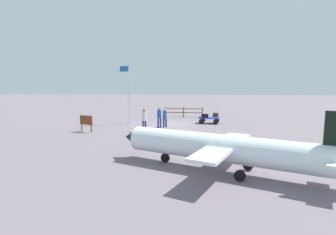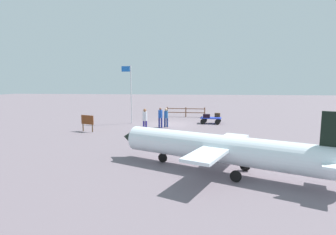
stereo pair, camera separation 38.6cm
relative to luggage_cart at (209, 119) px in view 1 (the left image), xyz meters
name	(u,v)px [view 1 (the left image)]	position (x,y,z in m)	size (l,w,h in m)	color
ground_plane	(169,124)	(3.69, 0.91, -0.42)	(120.00, 120.00, 0.00)	slate
luggage_cart	(209,119)	(0.00, 0.00, 0.00)	(1.99, 1.35, 0.58)	blue
suitcase_navy	(216,115)	(-0.64, -0.45, 0.34)	(0.54, 0.39, 0.36)	#3F2D18
suitcase_dark	(205,116)	(0.39, 0.24, 0.32)	(0.65, 0.36, 0.33)	black
worker_lead	(165,116)	(3.87, 2.43, 0.52)	(0.39, 0.39, 1.62)	navy
worker_trailing	(159,116)	(4.30, 2.78, 0.58)	(0.38, 0.38, 1.70)	navy
worker_supervisor	(144,118)	(5.23, 4.69, 0.64)	(0.50, 0.50, 1.79)	navy
airplane_near	(218,147)	(0.45, 13.35, 0.62)	(9.38, 5.42, 2.81)	white
flagpole	(128,90)	(7.39, 0.74, 2.70)	(0.93, 0.20, 5.35)	silver
signboard	(86,121)	(9.65, 5.16, 0.42)	(1.12, 0.43, 1.27)	#4C3319
wooden_fence	(184,111)	(2.52, -4.50, 0.21)	(4.27, 0.25, 1.08)	brown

